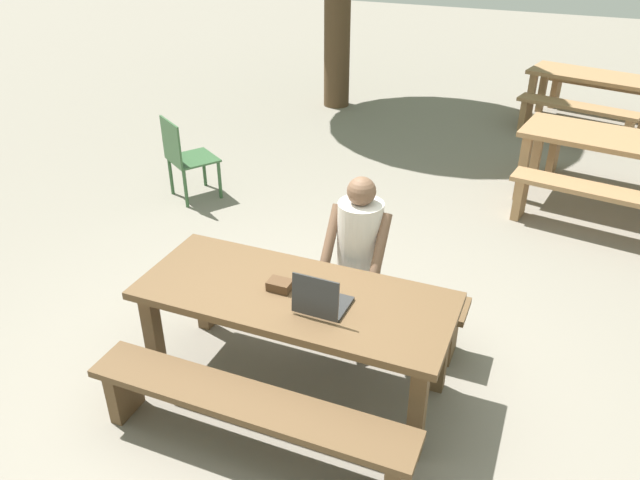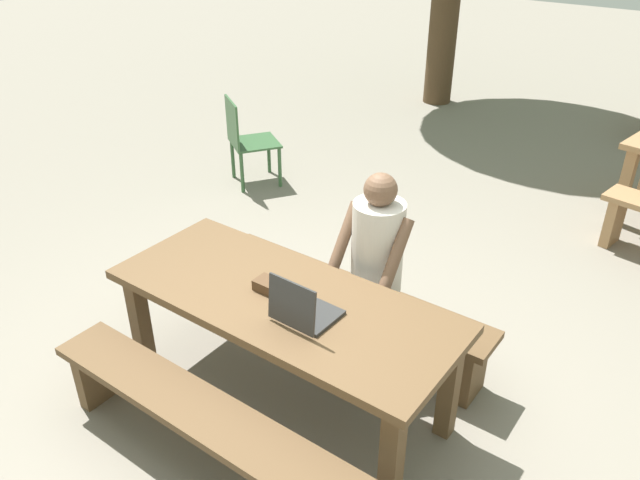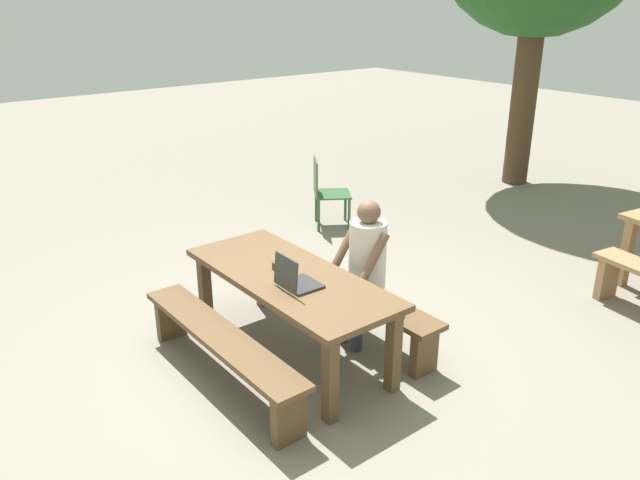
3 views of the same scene
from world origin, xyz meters
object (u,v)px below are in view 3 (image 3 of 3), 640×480
Objects in this scene: picnic_table_front at (290,286)px; laptop at (295,280)px; small_pouch at (282,267)px; person_seated at (364,263)px; plastic_chair at (326,191)px.

picnic_table_front is 0.29m from laptop.
laptop reaches higher than picnic_table_front.
small_pouch is 0.68m from person_seated.
plastic_chair is at bearing -41.58° from laptop.
small_pouch is 3.00m from plastic_chair.
person_seated is at bearing -179.05° from plastic_chair.
laptop is at bearing -18.47° from small_pouch.
picnic_table_front is 0.65m from person_seated.
picnic_table_front is 13.48× the size of small_pouch.
laptop is 0.33m from small_pouch.
person_seated reaches higher than picnic_table_front.
picnic_table_front is 0.16m from small_pouch.
picnic_table_front is at bearing 1.05° from small_pouch.
picnic_table_front is 6.70× the size of laptop.
laptop is 0.34× the size of plastic_chair.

